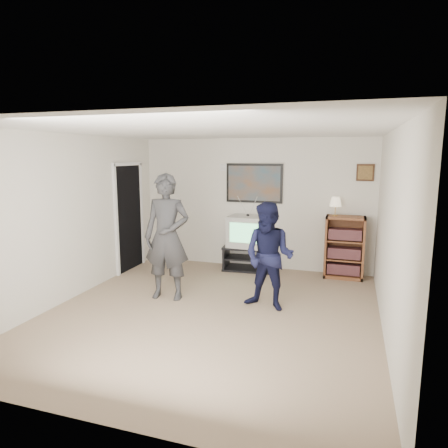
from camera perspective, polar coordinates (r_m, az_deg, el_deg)
The scene contains 13 objects.
room_shell at distance 5.71m, azimuth -0.71°, elevation 0.40°, with size 4.51×5.00×2.51m.
media_stand at distance 7.71m, azimuth 3.44°, elevation -4.86°, with size 0.96×0.58×0.46m.
crt_television at distance 7.59m, azimuth 3.40°, elevation -1.03°, with size 0.69×0.59×0.59m, color #AAAAA4, non-canonical shape.
bookshelf at distance 7.46m, azimuth 16.82°, elevation -3.20°, with size 0.68×0.39×1.12m, color brown, non-canonical shape.
table_lamp at distance 7.35m, azimuth 15.63°, elevation 2.43°, with size 0.21×0.21×0.33m, color beige, non-canonical shape.
person_tall at distance 6.10m, azimuth -8.16°, elevation -1.84°, with size 0.70×0.46×1.92m, color #2F2F32.
person_short at distance 5.69m, azimuth 6.44°, elevation -4.63°, with size 0.75×0.58×1.54m, color black.
controller_left at distance 6.29m, azimuth -7.25°, elevation 0.53°, with size 0.04×0.13×0.04m, color white.
controller_right at distance 5.82m, azimuth 7.30°, elevation -1.16°, with size 0.03×0.12×0.03m, color white.
poster at distance 7.70m, azimuth 4.33°, elevation 5.82°, with size 1.10×0.03×0.75m, color black.
air_vent at distance 7.84m, azimuth 0.41°, elevation 8.12°, with size 0.28×0.02×0.14m, color white.
small_picture at distance 7.49m, azimuth 19.53°, elevation 6.94°, with size 0.30×0.03×0.30m, color black.
doorway at distance 7.82m, azimuth -13.44°, elevation 0.84°, with size 0.03×0.85×2.00m, color black.
Camera 1 is at (1.79, -5.00, 2.19)m, focal length 32.00 mm.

